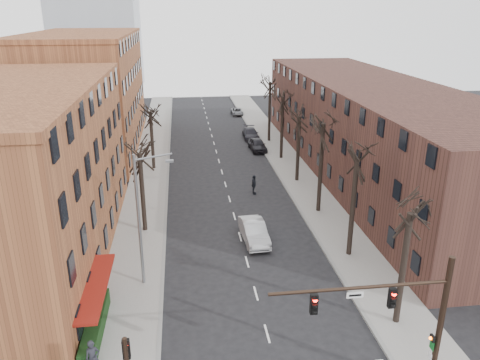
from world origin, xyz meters
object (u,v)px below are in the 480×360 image
object	(u,v)px
parked_car_near	(257,145)
pedestrian_a	(93,358)
silver_sedan	(254,232)
parked_car_mid	(251,134)

from	to	relation	value
parked_car_near	pedestrian_a	xyz separation A→B (m)	(-14.37, -37.93, 0.34)
silver_sedan	pedestrian_a	world-z (taller)	pedestrian_a
silver_sedan	parked_car_near	xyz separation A→B (m)	(4.30, 24.64, -0.02)
parked_car_near	pedestrian_a	bearing A→B (deg)	-114.73
silver_sedan	parked_car_near	distance (m)	25.01
pedestrian_a	parked_car_mid	bearing A→B (deg)	59.98
parked_car_near	silver_sedan	bearing A→B (deg)	-103.88
pedestrian_a	silver_sedan	bearing A→B (deg)	40.99
parked_car_mid	pedestrian_a	world-z (taller)	pedestrian_a
pedestrian_a	parked_car_near	bearing A→B (deg)	57.39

